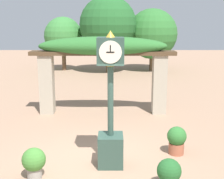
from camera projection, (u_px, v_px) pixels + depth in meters
name	position (u px, v px, depth m)	size (l,w,h in m)	color
ground_plane	(100.00, 162.00, 7.70)	(60.00, 60.00, 0.00)	#9E7A60
pedestal_clock	(112.00, 106.00, 7.20)	(0.60, 0.64, 3.20)	#2D473D
pergola	(104.00, 55.00, 11.31)	(5.27, 1.10, 2.86)	#A89E89
potted_plant_near_left	(170.00, 172.00, 6.39)	(0.51, 0.51, 0.65)	gray
potted_plant_near_right	(35.00, 161.00, 6.83)	(0.52, 0.52, 0.70)	gray
potted_plant_far_left	(178.00, 140.00, 8.07)	(0.50, 0.50, 0.74)	#9E563D
tree_line	(118.00, 30.00, 20.87)	(9.12, 4.30, 5.03)	brown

